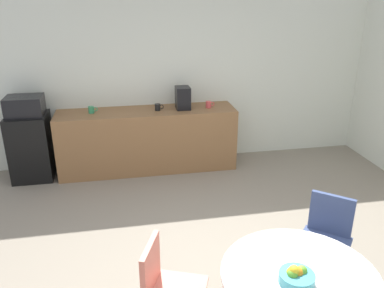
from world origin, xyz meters
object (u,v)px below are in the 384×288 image
at_px(mug_white, 209,104).
at_px(mug_green, 91,110).
at_px(microwave, 25,106).
at_px(chair_coral, 163,281).
at_px(fruit_bowl, 296,276).
at_px(coffee_maker, 183,98).
at_px(chair_navy, 327,230).
at_px(mug_red, 158,107).
at_px(mini_fridge, 31,147).

bearing_deg(mug_white, mug_green, 178.68).
xyz_separation_m(microwave, chair_coral, (1.49, -3.11, -0.53)).
height_order(microwave, mug_white, microwave).
distance_m(fruit_bowl, coffee_maker, 3.53).
height_order(chair_navy, mug_red, mug_red).
distance_m(microwave, fruit_bowl, 4.22).
xyz_separation_m(mug_red, coffee_maker, (0.37, 0.02, 0.11)).
bearing_deg(mug_red, chair_navy, -65.94).
relative_size(microwave, chair_coral, 0.58).
relative_size(mini_fridge, chair_navy, 1.11).
bearing_deg(mug_red, mug_green, 177.36).
relative_size(microwave, mug_white, 3.72).
bearing_deg(chair_coral, fruit_bowl, -26.67).
xyz_separation_m(chair_navy, mug_white, (-0.46, 2.71, 0.43)).
bearing_deg(microwave, chair_navy, -42.32).
relative_size(microwave, fruit_bowl, 2.07).
distance_m(chair_navy, mug_green, 3.50).
bearing_deg(mug_red, microwave, 179.31).
distance_m(chair_coral, chair_navy, 1.55).
bearing_deg(chair_coral, mug_green, 101.36).
bearing_deg(mug_green, mini_fridge, -178.60).
bearing_deg(mug_green, mug_white, -1.32).
distance_m(mug_green, mug_red, 0.92).
bearing_deg(mini_fridge, microwave, 0.00).
bearing_deg(coffee_maker, chair_coral, -102.01).
distance_m(chair_navy, mug_white, 2.78).
relative_size(mini_fridge, fruit_bowl, 3.99).
xyz_separation_m(microwave, chair_navy, (2.99, -2.73, -0.53)).
height_order(fruit_bowl, mug_green, mug_green).
distance_m(mini_fridge, mug_red, 1.85).
distance_m(chair_navy, fruit_bowl, 1.08).
relative_size(chair_navy, fruit_bowl, 3.58).
relative_size(chair_coral, mug_white, 6.43).
height_order(microwave, fruit_bowl, microwave).
bearing_deg(mug_white, mini_fridge, 179.61).
height_order(mug_green, coffee_maker, coffee_maker).
relative_size(mini_fridge, chair_coral, 1.11).
xyz_separation_m(microwave, mug_white, (2.53, -0.02, -0.11)).
bearing_deg(mug_white, microwave, 179.61).
height_order(microwave, mug_red, microwave).
bearing_deg(microwave, mug_green, 1.40).
height_order(mug_red, coffee_maker, coffee_maker).
xyz_separation_m(fruit_bowl, coffee_maker, (-0.16, 3.52, 0.28)).
distance_m(chair_navy, mug_red, 2.99).
distance_m(fruit_bowl, mug_red, 3.54).
relative_size(mug_white, coffee_maker, 0.40).
xyz_separation_m(mug_white, mug_green, (-1.67, 0.04, 0.00)).
distance_m(mug_white, coffee_maker, 0.40).
height_order(mini_fridge, chair_navy, mini_fridge).
distance_m(mini_fridge, mug_green, 0.99).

